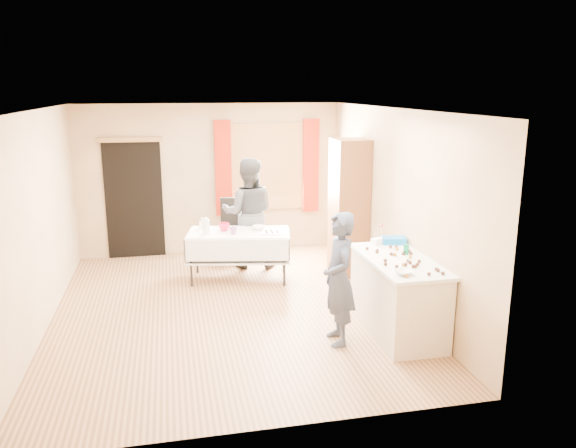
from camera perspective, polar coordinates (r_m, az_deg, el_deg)
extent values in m
cube|color=#9E7047|center=(7.56, -5.94, -8.67)|extent=(4.50, 5.50, 0.02)
cube|color=white|center=(7.00, -6.48, 11.58)|extent=(4.50, 5.50, 0.02)
cube|color=tan|center=(9.87, -7.89, 4.50)|extent=(4.50, 0.02, 2.60)
cube|color=tan|center=(4.54, -2.49, -6.43)|extent=(4.50, 0.02, 2.60)
cube|color=tan|center=(7.30, -24.11, 0.16)|extent=(0.02, 5.50, 2.60)
cube|color=tan|center=(7.72, 10.72, 1.82)|extent=(0.02, 5.50, 2.60)
cube|color=olive|center=(9.92, -2.12, 5.83)|extent=(1.32, 0.06, 1.52)
cube|color=white|center=(9.91, -2.10, 5.82)|extent=(1.20, 0.02, 1.40)
cube|color=#9F1D0B|center=(9.77, -6.60, 5.63)|extent=(0.28, 0.06, 1.65)
cube|color=#9F1D0B|center=(10.04, 2.34, 5.92)|extent=(0.28, 0.06, 1.65)
cube|color=black|center=(9.89, -15.36, 2.38)|extent=(0.95, 0.04, 2.00)
cube|color=olive|center=(9.72, -15.75, 8.25)|extent=(1.05, 0.06, 0.08)
cube|color=brown|center=(8.70, 6.19, 1.65)|extent=(0.50, 0.60, 2.11)
cube|color=beige|center=(6.85, 11.07, -7.33)|extent=(0.68, 1.49, 0.86)
cube|color=silver|center=(6.70, 11.25, -3.65)|extent=(0.74, 1.55, 0.04)
cube|color=silver|center=(8.46, -5.05, -0.91)|extent=(1.60, 1.01, 0.04)
cube|color=black|center=(9.48, -5.69, -1.01)|extent=(0.52, 0.52, 0.06)
cube|color=black|center=(9.60, -5.58, 0.88)|extent=(0.43, 0.14, 0.62)
imported|color=#293249|center=(6.37, 5.19, -5.57)|extent=(0.57, 0.38, 1.53)
imported|color=black|center=(9.06, -4.04, 1.12)|extent=(1.13, 1.02, 1.78)
cylinder|color=#0A7B43|center=(6.88, 11.91, -2.53)|extent=(0.07, 0.07, 0.12)
imported|color=white|center=(6.15, 11.63, -4.84)|extent=(0.28, 0.28, 0.05)
cube|color=white|center=(7.24, 9.08, -1.76)|extent=(0.18, 0.15, 0.08)
cube|color=blue|center=(7.33, 10.66, -1.63)|extent=(0.33, 0.25, 0.08)
cylinder|color=silver|center=(8.35, -8.32, -0.29)|extent=(0.15, 0.15, 0.22)
imported|color=#E51944|center=(8.51, -6.49, -0.30)|extent=(0.19, 0.19, 0.12)
imported|color=red|center=(8.31, -5.58, -0.68)|extent=(0.14, 0.14, 0.11)
imported|color=white|center=(8.56, -3.00, -0.36)|extent=(0.30, 0.30, 0.06)
cube|color=white|center=(8.32, -1.65, -0.92)|extent=(0.33, 0.27, 0.02)
imported|color=white|center=(8.67, -8.73, 0.06)|extent=(0.11, 0.12, 0.17)
sphere|color=#3F2314|center=(7.02, 11.01, -2.50)|extent=(0.04, 0.04, 0.04)
sphere|color=#321911|center=(6.35, 14.85, -4.45)|extent=(0.04, 0.04, 0.04)
sphere|color=#321911|center=(6.34, 10.98, -4.26)|extent=(0.04, 0.04, 0.04)
sphere|color=#321911|center=(6.32, 15.01, -4.56)|extent=(0.04, 0.04, 0.04)
sphere|color=#321911|center=(6.52, 12.30, -3.83)|extent=(0.04, 0.04, 0.04)
sphere|color=#321911|center=(6.54, 9.85, -3.66)|extent=(0.04, 0.04, 0.04)
sphere|color=#3F2314|center=(6.78, 10.82, -3.07)|extent=(0.04, 0.04, 0.04)
sphere|color=#321911|center=(6.80, 10.43, -2.99)|extent=(0.04, 0.04, 0.04)
sphere|color=#321911|center=(6.79, 10.74, -3.05)|extent=(0.04, 0.04, 0.04)
sphere|color=#321911|center=(6.23, 12.23, -4.66)|extent=(0.04, 0.04, 0.04)
sphere|color=#321911|center=(6.17, 14.13, -4.95)|extent=(0.04, 0.04, 0.04)
sphere|color=#321911|center=(6.57, 12.08, -3.69)|extent=(0.04, 0.04, 0.04)
sphere|color=#3F2314|center=(6.43, 11.63, -4.05)|extent=(0.04, 0.04, 0.04)
sphere|color=#321911|center=(6.40, 12.84, -4.19)|extent=(0.04, 0.04, 0.04)
sphere|color=#321911|center=(6.98, 8.04, -2.48)|extent=(0.04, 0.04, 0.04)
sphere|color=#321911|center=(7.10, 10.95, -2.30)|extent=(0.04, 0.04, 0.04)
sphere|color=#321911|center=(6.88, 12.38, -2.90)|extent=(0.04, 0.04, 0.04)
sphere|color=#321911|center=(6.59, 13.19, -3.69)|extent=(0.04, 0.04, 0.04)
sphere|color=#3F2314|center=(6.74, 12.31, -3.26)|extent=(0.04, 0.04, 0.04)
sphere|color=#321911|center=(6.98, 12.18, -2.66)|extent=(0.04, 0.04, 0.04)
sphere|color=#321911|center=(7.11, 10.36, -2.27)|extent=(0.04, 0.04, 0.04)
sphere|color=#321911|center=(6.40, 9.87, -4.03)|extent=(0.04, 0.04, 0.04)
sphere|color=#321911|center=(6.86, 9.01, -2.79)|extent=(0.04, 0.04, 0.04)
sphere|color=#321911|center=(6.85, 11.63, -2.95)|extent=(0.04, 0.04, 0.04)
sphere|color=#3F2314|center=(6.06, 11.96, -5.15)|extent=(0.04, 0.04, 0.04)
sphere|color=#321911|center=(6.43, 11.86, -4.04)|extent=(0.04, 0.04, 0.04)
sphere|color=#321911|center=(6.47, 13.02, -4.00)|extent=(0.04, 0.04, 0.04)
sphere|color=#321911|center=(6.39, 12.60, -4.21)|extent=(0.04, 0.04, 0.04)
sphere|color=#321911|center=(6.92, 9.06, -2.66)|extent=(0.04, 0.04, 0.04)
sphere|color=#321911|center=(6.23, 15.46, -4.85)|extent=(0.04, 0.04, 0.04)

